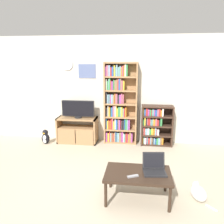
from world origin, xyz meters
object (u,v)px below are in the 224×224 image
object	(u,v)px
bookshelf_short	(155,126)
remote_near_laptop	(133,176)
bookshelf_tall	(119,106)
television	(78,109)
cat	(198,192)
laptop	(154,167)
coffee_table	(138,175)
penguin_figurine	(45,137)
tv_stand	(77,130)

from	to	relation	value
bookshelf_short	remote_near_laptop	bearing A→B (deg)	-100.59
bookshelf_tall	bookshelf_short	size ratio (longest dim) A/B	2.03
television	remote_near_laptop	xyz separation A→B (m)	(1.42, -2.27, -0.43)
cat	television	bearing A→B (deg)	119.03
bookshelf_short	laptop	world-z (taller)	bookshelf_short
coffee_table	remote_near_laptop	size ratio (longest dim) A/B	5.84
laptop	penguin_figurine	xyz separation A→B (m)	(-2.51, 1.88, -0.32)
cat	penguin_figurine	distance (m)	3.67
tv_stand	bookshelf_tall	distance (m)	1.21
laptop	television	bearing A→B (deg)	123.23
television	laptop	xyz separation A→B (m)	(1.72, -2.07, -0.37)
bookshelf_short	penguin_figurine	world-z (taller)	bookshelf_short
cat	laptop	bearing A→B (deg)	162.18
tv_stand	television	xyz separation A→B (m)	(0.04, -0.01, 0.54)
laptop	remote_near_laptop	distance (m)	0.36
bookshelf_tall	cat	distance (m)	2.72
bookshelf_short	laptop	xyz separation A→B (m)	(-0.14, -2.18, 0.01)
television	bookshelf_tall	distance (m)	1.00
television	bookshelf_short	size ratio (longest dim) A/B	0.82
tv_stand	television	distance (m)	0.54
bookshelf_short	cat	distance (m)	2.25
coffee_table	laptop	xyz separation A→B (m)	(0.23, 0.06, 0.11)
tv_stand	television	bearing A→B (deg)	-12.99
tv_stand	penguin_figurine	distance (m)	0.80
tv_stand	laptop	xyz separation A→B (m)	(1.76, -2.08, 0.16)
tv_stand	remote_near_laptop	size ratio (longest dim) A/B	5.96
coffee_table	remote_near_laptop	distance (m)	0.16
tv_stand	coffee_table	size ratio (longest dim) A/B	1.02
remote_near_laptop	cat	bearing A→B (deg)	-102.18
cat	bookshelf_short	bearing A→B (deg)	83.17
bookshelf_short	coffee_table	distance (m)	2.28
bookshelf_tall	laptop	xyz separation A→B (m)	(0.74, -2.21, -0.46)
television	laptop	bearing A→B (deg)	-50.35
television	remote_near_laptop	bearing A→B (deg)	-57.99
laptop	cat	size ratio (longest dim) A/B	0.80
bookshelf_tall	coffee_table	distance (m)	2.40
remote_near_laptop	penguin_figurine	xyz separation A→B (m)	(-2.21, 2.07, -0.26)
bookshelf_tall	bookshelf_short	distance (m)	0.99
bookshelf_tall	laptop	distance (m)	2.37
tv_stand	bookshelf_short	bearing A→B (deg)	3.02
coffee_table	cat	distance (m)	0.93
bookshelf_tall	cat	xyz separation A→B (m)	(1.39, -2.18, -0.83)
tv_stand	remote_near_laptop	world-z (taller)	tv_stand
coffee_table	penguin_figurine	bearing A→B (deg)	139.62
bookshelf_tall	laptop	world-z (taller)	bookshelf_tall
coffee_table	cat	xyz separation A→B (m)	(0.89, 0.09, -0.26)
bookshelf_short	cat	world-z (taller)	bookshelf_short
coffee_table	bookshelf_short	bearing A→B (deg)	80.50
television	coffee_table	size ratio (longest dim) A/B	0.84
bookshelf_short	remote_near_laptop	size ratio (longest dim) A/B	5.95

